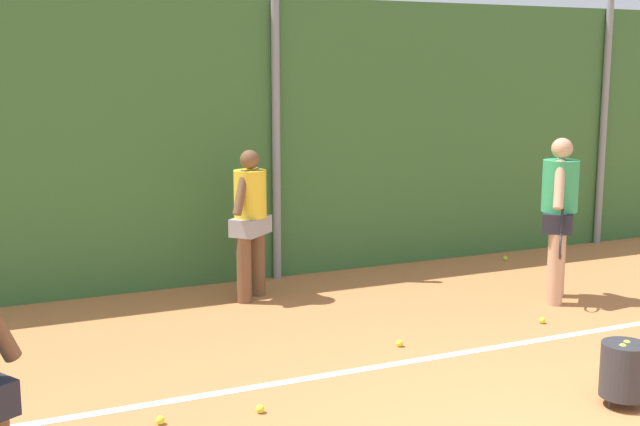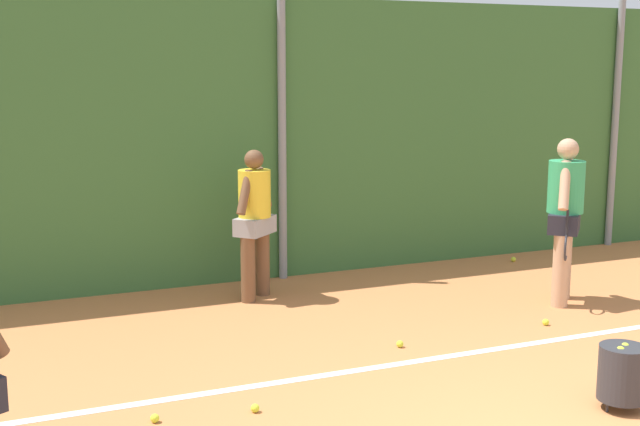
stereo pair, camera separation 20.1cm
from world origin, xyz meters
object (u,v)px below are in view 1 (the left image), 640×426
(tennis_ball_6, at_px, (556,262))
(player_midcourt, at_px, (559,211))
(ball_hopper, at_px, (624,370))
(tennis_ball_8, at_px, (260,409))
(tennis_ball_1, at_px, (400,343))
(tennis_ball_3, at_px, (505,258))
(tennis_ball_5, at_px, (542,320))
(tennis_ball_9, at_px, (557,254))
(player_backcourt_far, at_px, (250,216))
(tennis_ball_13, at_px, (160,420))

(tennis_ball_6, bearing_deg, player_midcourt, -130.24)
(ball_hopper, bearing_deg, tennis_ball_8, 158.50)
(tennis_ball_1, bearing_deg, tennis_ball_6, 29.87)
(tennis_ball_3, relative_size, tennis_ball_5, 1.00)
(ball_hopper, height_order, tennis_ball_9, ball_hopper)
(tennis_ball_5, relative_size, tennis_ball_6, 1.00)
(player_backcourt_far, bearing_deg, tennis_ball_8, -150.60)
(tennis_ball_1, bearing_deg, tennis_ball_5, 0.86)
(tennis_ball_1, bearing_deg, player_backcourt_far, 108.42)
(player_midcourt, xyz_separation_m, tennis_ball_8, (-4.07, -1.54, -0.98))
(ball_hopper, height_order, tennis_ball_13, ball_hopper)
(player_backcourt_far, xyz_separation_m, tennis_ball_1, (0.70, -2.12, -0.91))
(player_midcourt, relative_size, player_backcourt_far, 1.08)
(player_midcourt, height_order, tennis_ball_1, player_midcourt)
(ball_hopper, xyz_separation_m, tennis_ball_9, (2.98, 4.30, -0.26))
(tennis_ball_6, bearing_deg, ball_hopper, -123.93)
(tennis_ball_8, bearing_deg, tennis_ball_5, 15.09)
(player_midcourt, xyz_separation_m, ball_hopper, (-1.49, -2.56, -0.73))
(player_midcourt, relative_size, tennis_ball_8, 27.52)
(tennis_ball_8, distance_m, tennis_ball_13, 0.74)
(ball_hopper, height_order, tennis_ball_5, ball_hopper)
(player_backcourt_far, relative_size, tennis_ball_6, 25.44)
(player_backcourt_far, bearing_deg, ball_hopper, -110.68)
(tennis_ball_9, bearing_deg, ball_hopper, -124.67)
(ball_hopper, relative_size, tennis_ball_5, 7.78)
(player_backcourt_far, distance_m, tennis_ball_6, 4.32)
(tennis_ball_9, bearing_deg, tennis_ball_1, -148.09)
(tennis_ball_13, bearing_deg, tennis_ball_6, 25.14)
(ball_hopper, relative_size, tennis_ball_8, 7.78)
(tennis_ball_6, relative_size, tennis_ball_9, 1.00)
(player_backcourt_far, relative_size, tennis_ball_5, 25.44)
(player_midcourt, height_order, ball_hopper, player_midcourt)
(tennis_ball_1, xyz_separation_m, tennis_ball_3, (3.04, 2.48, 0.00))
(tennis_ball_6, bearing_deg, tennis_ball_3, 135.57)
(tennis_ball_1, xyz_separation_m, tennis_ball_8, (-1.71, -0.89, 0.00))
(player_midcourt, height_order, tennis_ball_8, player_midcourt)
(player_backcourt_far, height_order, tennis_ball_8, player_backcourt_far)
(tennis_ball_8, height_order, tennis_ball_13, same)
(player_backcourt_far, bearing_deg, player_midcourt, -67.63)
(player_midcourt, height_order, tennis_ball_6, player_midcourt)
(player_backcourt_far, relative_size, tennis_ball_8, 25.44)
(tennis_ball_9, bearing_deg, tennis_ball_13, -153.22)
(tennis_ball_3, bearing_deg, player_backcourt_far, -174.50)
(tennis_ball_6, height_order, tennis_ball_8, same)
(player_midcourt, xyz_separation_m, tennis_ball_6, (1.15, 1.36, -0.98))
(player_backcourt_far, bearing_deg, tennis_ball_1, -113.71)
(tennis_ball_6, distance_m, tennis_ball_9, 0.51)
(player_backcourt_far, xyz_separation_m, tennis_ball_3, (3.75, 0.36, -0.91))
(tennis_ball_6, relative_size, tennis_ball_13, 1.00)
(player_midcourt, bearing_deg, tennis_ball_9, -177.48)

